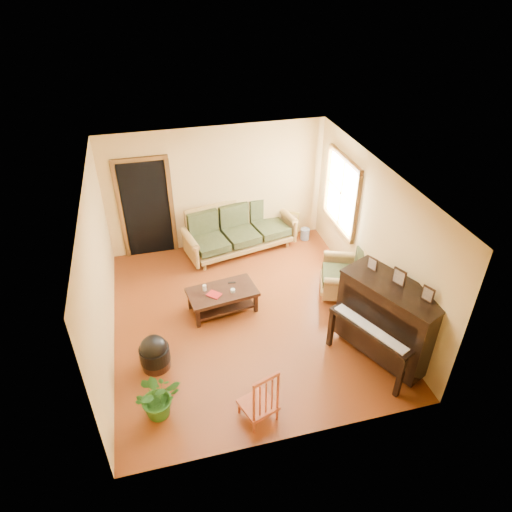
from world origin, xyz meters
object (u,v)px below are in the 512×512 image
object	(u,v)px
sofa	(240,230)
piano	(388,321)
coffee_table	(223,300)
red_chair	(258,393)
ceramic_crock	(305,234)
footstool	(155,356)
armchair	(342,272)
potted_plant	(158,396)

from	to	relation	value
sofa	piano	size ratio (longest dim) A/B	1.51
coffee_table	red_chair	xyz separation A→B (m)	(0.04, -2.32, 0.25)
red_chair	ceramic_crock	xyz separation A→B (m)	(2.19, 4.23, -0.34)
sofa	ceramic_crock	distance (m)	1.53
footstool	red_chair	size ratio (longest dim) A/B	0.49
armchair	piano	bearing A→B (deg)	-68.74
sofa	ceramic_crock	size ratio (longest dim) A/B	9.17
sofa	footstool	xyz separation A→B (m)	(-2.00, -2.90, -0.28)
sofa	armchair	distance (m)	2.40
piano	ceramic_crock	world-z (taller)	piano
ceramic_crock	sofa	bearing A→B (deg)	-177.31
coffee_table	armchair	bearing A→B (deg)	-0.83
red_chair	footstool	bearing A→B (deg)	116.46
coffee_table	ceramic_crock	bearing A→B (deg)	40.69
potted_plant	sofa	bearing A→B (deg)	62.07
ceramic_crock	potted_plant	xyz separation A→B (m)	(-3.48, -3.85, 0.22)
red_chair	armchair	bearing A→B (deg)	27.14
sofa	coffee_table	distance (m)	2.01
armchair	potted_plant	size ratio (longest dim) A/B	1.30
potted_plant	armchair	bearing A→B (deg)	28.57
armchair	sofa	bearing A→B (deg)	149.50
ceramic_crock	red_chair	bearing A→B (deg)	-117.30
coffee_table	piano	world-z (taller)	piano
sofa	piano	distance (m)	3.83
coffee_table	footstool	world-z (taller)	footstool
sofa	coffee_table	xyz separation A→B (m)	(-0.75, -1.84, -0.28)
sofa	armchair	size ratio (longest dim) A/B	2.56
piano	footstool	bearing A→B (deg)	145.36
red_chair	sofa	bearing A→B (deg)	61.36
sofa	red_chair	xyz separation A→B (m)	(-0.71, -4.16, -0.03)
ceramic_crock	potted_plant	bearing A→B (deg)	-132.14
piano	footstool	distance (m)	3.58
armchair	piano	xyz separation A→B (m)	(0.01, -1.64, 0.23)
footstool	ceramic_crock	xyz separation A→B (m)	(3.47, 2.96, -0.09)
armchair	potted_plant	distance (m)	3.98
red_chair	potted_plant	bearing A→B (deg)	144.47
coffee_table	armchair	xyz separation A→B (m)	(2.24, -0.03, 0.24)
red_chair	potted_plant	distance (m)	1.36
coffee_table	piano	xyz separation A→B (m)	(2.24, -1.67, 0.46)
piano	red_chair	size ratio (longest dim) A/B	1.64
armchair	red_chair	bearing A→B (deg)	-112.85
red_chair	coffee_table	bearing A→B (deg)	71.95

